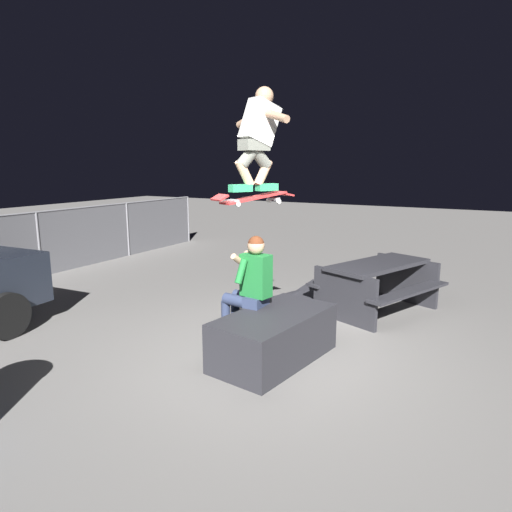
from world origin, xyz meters
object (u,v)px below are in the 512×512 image
at_px(skateboard, 254,198).
at_px(picnic_table_back, 378,279).
at_px(skater_airborne, 258,134).
at_px(ledge_box_main, 274,337).
at_px(kicker_ramp, 306,304).
at_px(person_sitting_on_ledge, 249,285).

height_order(skateboard, picnic_table_back, skateboard).
xyz_separation_m(skateboard, skater_airborne, (0.05, -0.02, 0.69)).
bearing_deg(picnic_table_back, ledge_box_main, 166.01).
height_order(ledge_box_main, skater_airborne, skater_airborne).
distance_m(skater_airborne, kicker_ramp, 3.02).
height_order(person_sitting_on_ledge, skateboard, skateboard).
height_order(kicker_ramp, picnic_table_back, picnic_table_back).
distance_m(person_sitting_on_ledge, kicker_ramp, 1.90).
xyz_separation_m(ledge_box_main, skater_airborne, (0.15, 0.29, 2.23)).
height_order(skateboard, skater_airborne, skater_airborne).
bearing_deg(person_sitting_on_ledge, skateboard, -122.17).
bearing_deg(ledge_box_main, person_sitting_on_ledge, 68.11).
distance_m(skateboard, picnic_table_back, 2.73).
height_order(ledge_box_main, skateboard, skateboard).
height_order(skateboard, kicker_ramp, skateboard).
bearing_deg(skater_airborne, picnic_table_back, -21.82).
distance_m(ledge_box_main, person_sitting_on_ledge, 0.69).
xyz_separation_m(person_sitting_on_ledge, kicker_ramp, (1.76, -0.03, -0.72)).
xyz_separation_m(person_sitting_on_ledge, skater_airborne, (-0.02, -0.14, 1.73)).
bearing_deg(kicker_ramp, ledge_box_main, -168.16).
xyz_separation_m(skateboard, kicker_ramp, (1.83, 0.09, -1.76)).
relative_size(skater_airborne, picnic_table_back, 0.54).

